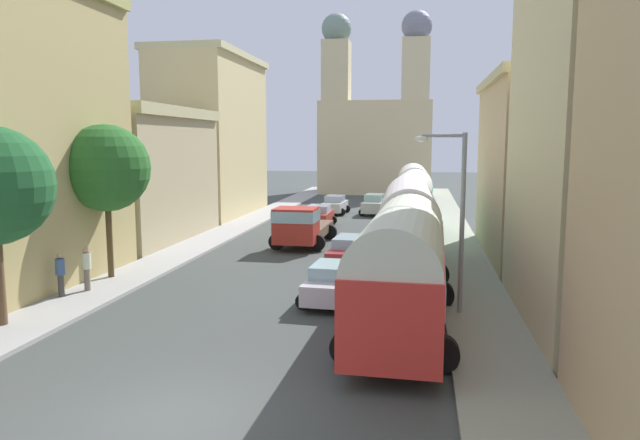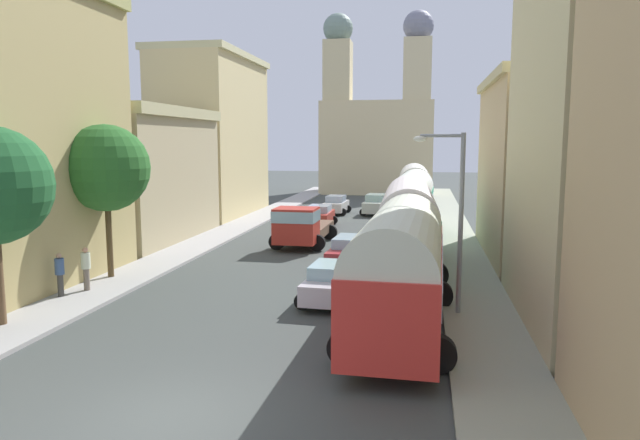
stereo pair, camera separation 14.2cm
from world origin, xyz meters
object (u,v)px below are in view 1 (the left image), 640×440
object	(u,v)px
parked_bus_0	(402,264)
car_0	(319,216)
car_3	(352,251)
parked_bus_3	(413,190)
pedestrian_2	(60,273)
parked_bus_2	(412,202)
streetlamp_near	(455,208)
cargo_truck_0	(301,225)
car_4	(374,204)
car_1	(335,205)
car_2	(333,283)
pedestrian_0	(87,267)
parked_bus_1	(408,221)

from	to	relation	value
parked_bus_0	car_0	distance (m)	23.05
car_0	car_3	xyz separation A→B (m)	(3.82, -12.70, -0.02)
parked_bus_3	pedestrian_2	bearing A→B (deg)	-116.52
pedestrian_2	parked_bus_2	bearing A→B (deg)	52.29
parked_bus_0	streetlamp_near	bearing A→B (deg)	51.23
car_0	cargo_truck_0	bearing A→B (deg)	-87.35
parked_bus_3	car_4	distance (m)	4.35
parked_bus_0	parked_bus_3	distance (m)	27.00
parked_bus_0	pedestrian_2	world-z (taller)	parked_bus_0
parked_bus_3	car_0	distance (m)	8.24
car_1	pedestrian_2	xyz separation A→B (m)	(-6.30, -27.71, 0.26)
car_2	car_3	world-z (taller)	car_2
car_0	pedestrian_0	size ratio (longest dim) A/B	2.07
cargo_truck_0	pedestrian_2	xyz separation A→B (m)	(-6.59, -12.48, -0.22)
car_3	pedestrian_2	bearing A→B (deg)	-142.31
cargo_truck_0	car_0	bearing A→B (deg)	92.65
parked_bus_0	pedestrian_0	distance (m)	12.54
car_4	streetlamp_near	bearing A→B (deg)	-80.11
parked_bus_0	streetlamp_near	world-z (taller)	streetlamp_near
car_4	car_3	bearing A→B (deg)	-88.51
parked_bus_3	streetlamp_near	distance (m)	25.02
parked_bus_1	cargo_truck_0	size ratio (longest dim) A/B	1.42
parked_bus_2	parked_bus_1	bearing A→B (deg)	-90.00
pedestrian_0	car_2	bearing A→B (deg)	2.56
car_2	parked_bus_2	bearing A→B (deg)	80.19
car_0	pedestrian_0	world-z (taller)	pedestrian_0
car_2	car_3	distance (m)	6.32
pedestrian_0	pedestrian_2	bearing A→B (deg)	-114.14
cargo_truck_0	car_2	distance (m)	11.59
car_4	parked_bus_0	bearing A→B (deg)	-83.96
car_2	parked_bus_0	bearing A→B (deg)	-49.90
car_1	car_3	world-z (taller)	car_1
car_2	car_4	distance (m)	26.57
parked_bus_1	parked_bus_0	bearing A→B (deg)	-90.00
parked_bus_0	parked_bus_2	bearing A→B (deg)	90.00
car_0	car_1	distance (m)	7.25
parked_bus_1	car_0	world-z (taller)	parked_bus_1
parked_bus_2	parked_bus_3	bearing A→B (deg)	90.00
parked_bus_0	parked_bus_3	world-z (taller)	parked_bus_3
parked_bus_2	pedestrian_2	size ratio (longest dim) A/B	4.57
parked_bus_3	streetlamp_near	bearing A→B (deg)	-86.17
parked_bus_0	cargo_truck_0	distance (m)	15.39
parked_bus_1	streetlamp_near	size ratio (longest dim) A/B	1.50
parked_bus_2	car_4	bearing A→B (deg)	105.09
parked_bus_0	parked_bus_1	size ratio (longest dim) A/B	1.04
car_4	car_0	bearing A→B (deg)	-113.59
car_1	streetlamp_near	xyz separation A→B (m)	(8.02, -27.26, 2.95)
parked_bus_2	car_2	bearing A→B (deg)	-99.81
cargo_truck_0	pedestrian_2	size ratio (longest dim) A/B	3.67
car_1	car_3	distance (m)	20.29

